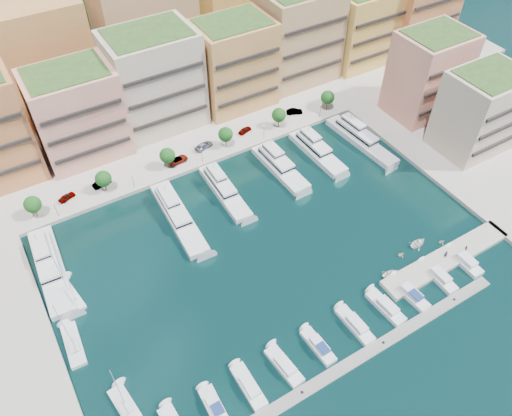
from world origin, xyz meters
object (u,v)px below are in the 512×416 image
Objects in this scene: tree_4 at (279,115)px; yacht_0 at (50,265)px; lamppost_3 at (264,130)px; yacht_3 at (223,188)px; tree_2 at (167,156)px; cruiser_8 at (439,277)px; tree_3 at (226,134)px; cruiser_5 at (355,325)px; sailboat_2 at (70,296)px; tender_2 at (418,243)px; tree_0 at (33,204)px; tender_1 at (401,254)px; lamppost_2 at (202,153)px; sailboat_1 at (74,345)px; cruiser_2 at (249,387)px; car_1 at (102,183)px; person_0 at (446,254)px; person_1 at (465,249)px; cruiser_1 at (214,407)px; lamppost_1 at (132,178)px; tender_0 at (391,274)px; cruiser_3 at (284,366)px; sailboat_0 at (126,407)px; yacht_5 at (316,150)px; car_4 at (245,130)px; car_2 at (178,160)px; tree_1 at (103,179)px; car_5 at (294,111)px; car_0 at (67,197)px; tender_3 at (441,242)px; cruiser_7 at (410,294)px; tree_5 at (328,97)px; cruiser_4 at (318,346)px; lamppost_4 at (320,109)px; cruiser_9 at (465,262)px; yacht_4 at (279,165)px; yacht_6 at (359,138)px; yacht_2 at (177,214)px.

yacht_0 is (-65.46, -15.38, -3.53)m from tree_4.
yacht_3 is at bearing -148.12° from lamppost_3.
tree_2 is 67.04m from cruiser_8.
cruiser_5 is at bearing -94.19° from tree_3.
sailboat_2 is 3.34× the size of tender_2.
cruiser_8 is (7.20, -55.79, -3.28)m from lamppost_3.
tree_0 is 3.46× the size of tender_1.
sailboat_1 is (-42.57, -32.70, -3.52)m from lamppost_2.
cruiser_2 is 44.44m from cruiser_8.
person_0 reaches higher than car_1.
tender_1 is 0.92× the size of person_1.
cruiser_1 is 0.55× the size of sailboat_1.
tree_2 is at bearing 12.95° from lamppost_1.
cruiser_8 is (21.45, 0.00, 0.00)m from cruiser_5.
tree_4 is at bearing 27.73° from sailboat_1.
sailboat_2 is at bearing 121.44° from cruiser_2.
tree_0 is 77.95m from tender_0.
sailboat_2 is (-28.00, 34.00, -0.23)m from cruiser_3.
sailboat_2 is 7.47× the size of person_1.
sailboat_0 is (-19.20, 7.56, -0.23)m from cruiser_2.
person_1 is (60.15, 1.82, 1.31)m from cruiser_1.
yacht_5 is 2.21× the size of cruiser_2.
person_0 is (14.53, -57.79, 0.29)m from car_4.
car_2 is (-5.04, 14.26, 0.50)m from yacht_3.
tree_1 is at bearing 180.00° from tree_3.
sailboat_0 is at bearing 158.51° from cruiser_2.
car_5 is (3.07, 52.06, 1.32)m from tender_2.
yacht_5 is at bearing -22.21° from lamppost_2.
car_0 is at bearing 172.62° from lamppost_2.
tender_3 is at bearing -75.46° from person_0.
tree_1 is 16.00m from tree_2.
car_1 is at bearing 74.99° from sailboat_0.
tender_1 is at bearing -58.35° from tree_2.
cruiser_3 is 0.94× the size of cruiser_7.
tender_2 is at bearing -103.74° from tree_5.
lamppost_1 is 0.22× the size of yacht_5.
car_2 is at bearing 0.99° from tree_0.
yacht_0 reaches higher than cruiser_4.
cruiser_5 is 66.49m from car_1.
lamppost_4 is 53.63m from tender_0.
cruiser_9 is at bearing -47.78° from lamppost_1.
tender_1 is 0.37× the size of car_1.
yacht_4 is (15.46, -11.07, -2.73)m from lamppost_2.
yacht_6 is 2.87× the size of cruiser_9.
yacht_0 is 41.23m from yacht_3.
lamppost_1 is 41.06m from sailboat_1.
cruiser_2 and cruiser_5 have the same top height.
tree_4 is 0.29× the size of yacht_4.
cruiser_2 is at bearing 107.01° from tender_3.
yacht_2 is 5.44× the size of car_5.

